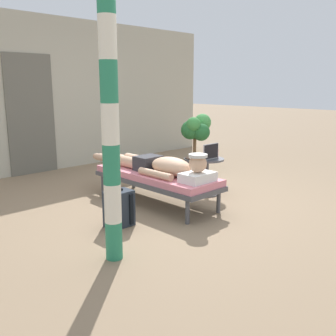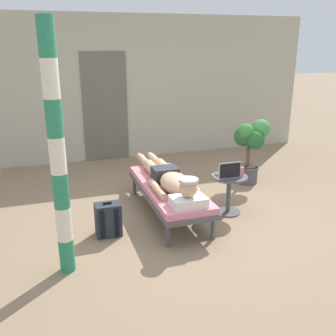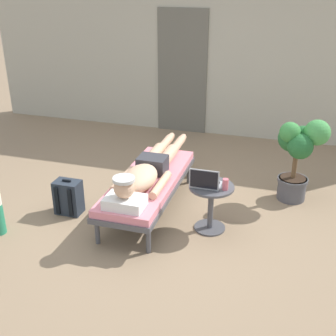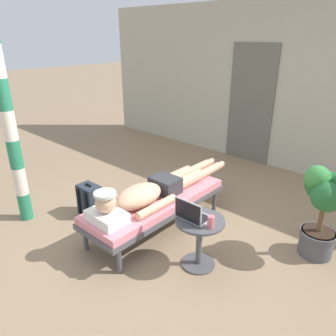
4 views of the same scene
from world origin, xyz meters
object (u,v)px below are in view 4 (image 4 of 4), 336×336
at_px(side_table, 199,235).
at_px(laptop, 192,214).
at_px(lounge_chair, 156,202).
at_px(porch_post, 9,126).
at_px(potted_plant, 327,201).
at_px(person_reclining, 153,190).
at_px(drink_glass, 211,222).
at_px(backpack, 90,200).

relative_size(side_table, laptop, 1.69).
relative_size(lounge_chair, porch_post, 0.76).
xyz_separation_m(laptop, potted_plant, (0.90, 1.00, 0.06)).
relative_size(person_reclining, side_table, 4.15).
distance_m(lounge_chair, drink_glass, 0.99).
relative_size(backpack, potted_plant, 0.41).
bearing_deg(porch_post, potted_plant, 29.40).
height_order(lounge_chair, potted_plant, potted_plant).
bearing_deg(side_table, porch_post, -161.08).
height_order(person_reclining, drink_glass, person_reclining).
distance_m(side_table, backpack, 1.65).
bearing_deg(porch_post, laptop, 18.17).
bearing_deg(lounge_chair, backpack, -159.19).
relative_size(lounge_chair, person_reclining, 0.84).
distance_m(lounge_chair, porch_post, 1.88).
bearing_deg(backpack, laptop, 2.76).
relative_size(lounge_chair, drink_glass, 15.20).
bearing_deg(backpack, person_reclining, 18.35).
relative_size(person_reclining, drink_glass, 18.07).
xyz_separation_m(person_reclining, side_table, (0.78, -0.16, -0.16)).
xyz_separation_m(laptop, backpack, (-1.58, -0.08, -0.39)).
bearing_deg(potted_plant, side_table, -131.48).
distance_m(backpack, porch_post, 1.29).
height_order(lounge_chair, backpack, backpack).
bearing_deg(backpack, porch_post, -130.27).
distance_m(drink_glass, potted_plant, 1.21).
height_order(backpack, potted_plant, potted_plant).
bearing_deg(drink_glass, lounge_chair, 165.24).
distance_m(lounge_chair, laptop, 0.79).
relative_size(laptop, backpack, 0.73).
relative_size(side_table, drink_glass, 4.35).
xyz_separation_m(backpack, potted_plant, (2.48, 1.08, 0.45)).
height_order(side_table, backpack, side_table).
xyz_separation_m(side_table, porch_post, (-2.16, -0.74, 0.85)).
xyz_separation_m(person_reclining, potted_plant, (1.61, 0.79, 0.13)).
bearing_deg(laptop, lounge_chair, 160.61).
bearing_deg(porch_post, drink_glass, 16.79).
xyz_separation_m(laptop, drink_glass, (0.21, 0.01, 0.00)).
height_order(person_reclining, porch_post, porch_post).
distance_m(lounge_chair, potted_plant, 1.80).
height_order(drink_glass, porch_post, porch_post).
relative_size(lounge_chair, potted_plant, 1.76).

